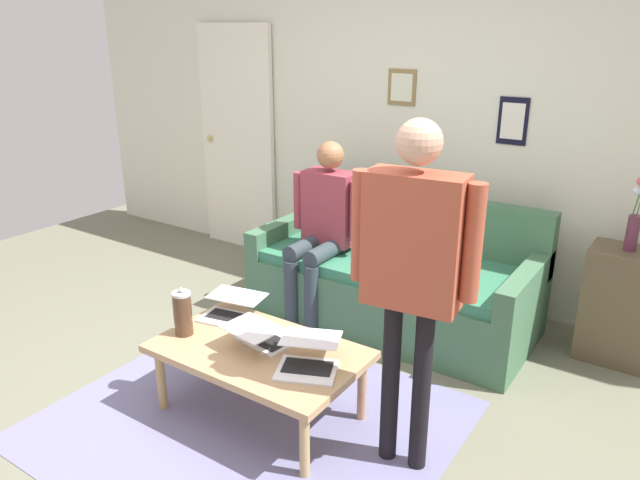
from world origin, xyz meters
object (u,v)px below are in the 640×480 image
coffee_table (259,355)px  side_shelf (619,305)px  person_seated (324,221)px  laptop_left (263,336)px  laptop_center (232,311)px  person_standing (413,258)px  interior_door (237,140)px  laptop_right (308,359)px  french_press (183,313)px  couch (395,281)px  flower_vase (635,221)px

coffee_table → side_shelf: (-1.50, -1.72, 0.01)m
side_shelf → person_seated: 1.98m
laptop_left → laptop_center: bearing=-21.9°
person_standing → person_seated: (1.20, -1.10, -0.35)m
person_seated → laptop_center: bearing=90.9°
coffee_table → person_seated: person_seated is taller
laptop_center → person_seated: (0.02, -1.00, 0.28)m
interior_door → laptop_center: bearing=129.8°
laptop_right → french_press: french_press is taller
laptop_right → person_seated: size_ratio=0.34×
person_standing → interior_door: bearing=-35.4°
laptop_right → person_standing: (-0.49, -0.10, 0.62)m
couch → flower_vase: 1.57m
side_shelf → couch: bearing=12.1°
laptop_left → side_shelf: (-1.51, -1.67, -0.08)m
couch → french_press: (0.53, 1.53, 0.23)m
laptop_left → person_standing: (-0.83, -0.04, 0.62)m
laptop_center → french_press: (0.08, 0.30, 0.08)m
coffee_table → french_press: size_ratio=3.96×
flower_vase → laptop_left: bearing=48.0°
laptop_center → laptop_right: laptop_right is taller
side_shelf → coffee_table: bearing=49.0°
person_standing → couch: bearing=-61.2°
couch → french_press: bearing=70.8°
laptop_right → french_press: (0.77, 0.10, 0.08)m
laptop_right → person_seated: bearing=-59.6°
side_shelf → interior_door: bearing=-4.8°
coffee_table → flower_vase: (-1.50, -1.73, 0.56)m
couch → person_standing: bearing=118.8°
laptop_right → side_shelf: side_shelf is taller
coffee_table → laptop_right: size_ratio=2.56×
flower_vase → interior_door: bearing=-4.7°
laptop_center → coffee_table: bearing=151.9°
laptop_left → flower_vase: flower_vase is taller
laptop_right → french_press: bearing=7.5°
laptop_center → person_seated: bearing=-89.1°
couch → laptop_center: (0.45, 1.23, 0.14)m
side_shelf → laptop_right: bearing=55.9°
laptop_right → person_standing: person_standing is taller
couch → laptop_right: couch is taller
laptop_center → flower_vase: flower_vase is taller
laptop_right → person_standing: 0.80m
person_standing → person_seated: size_ratio=1.31×
laptop_left → laptop_right: size_ratio=0.88×
person_standing → person_seated: person_standing is taller
laptop_left → person_standing: bearing=-177.5°
couch → side_shelf: bearing=-167.9°
laptop_center → french_press: french_press is taller
laptop_center → side_shelf: 2.41m
interior_door → person_standing: size_ratio=1.22×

